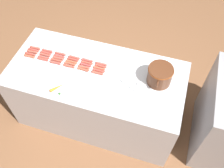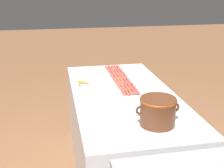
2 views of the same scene
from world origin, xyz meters
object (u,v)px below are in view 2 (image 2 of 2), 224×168
object	(u,v)px
hot_dog_9	(125,81)
hot_dog_17	(130,92)
hot_dog_2	(125,75)
hot_dog_5	(137,91)
hot_dog_16	(126,86)
hot_dog_1	(121,71)
serving_spoon	(134,112)
hot_dog_27	(115,81)
hot_dog_25	(110,72)
hot_dog_14	(119,76)
hot_dog_18	(110,68)
hot_dog_20	(116,76)
hot_dog_8	(122,76)
hot_dog_7	(118,71)
hot_dog_11	(134,92)
hot_dog_10	(130,86)
hot_dog_22	(122,86)
hot_dog_15	(122,81)
hot_dog_28	(119,86)
hot_dog_6	(115,67)
hot_dog_3	(129,80)
hot_dog_13	(116,71)
hot_dog_29	(123,92)
bean_pot	(158,110)
hot_dog_23	(127,92)
hot_dog_19	(113,72)
hot_dog_26	(112,76)
carrot	(85,83)
hot_dog_4	(133,85)
hot_dog_0	(118,67)
hot_dog_21	(119,81)
hot_dog_24	(107,68)

from	to	relation	value
hot_dog_9	hot_dog_17	distance (m)	0.32
hot_dog_2	hot_dog_9	size ratio (longest dim) A/B	1.00
hot_dog_5	hot_dog_16	bearing A→B (deg)	-67.94
hot_dog_1	serving_spoon	world-z (taller)	hot_dog_1
hot_dog_1	hot_dog_27	bearing A→B (deg)	67.24
hot_dog_25	hot_dog_14	bearing A→B (deg)	112.80
hot_dog_18	hot_dog_20	xyz separation A→B (m)	(-0.00, 0.32, 0.00)
hot_dog_2	hot_dog_8	size ratio (longest dim) A/B	1.00
hot_dog_7	hot_dog_11	size ratio (longest dim) A/B	1.00
hot_dog_7	hot_dog_10	size ratio (longest dim) A/B	1.00
hot_dog_7	hot_dog_22	distance (m)	0.50
hot_dog_9	hot_dog_15	world-z (taller)	same
hot_dog_28	hot_dog_6	bearing A→B (deg)	-98.62
hot_dog_6	hot_dog_11	size ratio (longest dim) A/B	1.00
hot_dog_25	serving_spoon	size ratio (longest dim) A/B	0.53
hot_dog_3	hot_dog_22	distance (m)	0.19
hot_dog_9	hot_dog_13	distance (m)	0.33
hot_dog_2	hot_dog_25	size ratio (longest dim) A/B	1.00
hot_dog_11	hot_dog_29	xyz separation A→B (m)	(0.10, -0.00, 0.00)
hot_dog_3	hot_dog_29	world-z (taller)	same
serving_spoon	hot_dog_9	bearing A→B (deg)	-98.83
hot_dog_8	hot_dog_11	distance (m)	0.49
hot_dog_17	hot_dog_27	bearing A→B (deg)	-77.79
bean_pot	hot_dog_20	bearing A→B (deg)	-86.79
hot_dog_1	hot_dog_23	size ratio (longest dim) A/B	1.00
hot_dog_28	hot_dog_11	bearing A→B (deg)	121.27
hot_dog_20	hot_dog_5	bearing A→B (deg)	101.38
hot_dog_18	hot_dog_19	bearing A→B (deg)	90.38
hot_dog_26	carrot	xyz separation A→B (m)	(0.31, 0.17, 0.00)
hot_dog_2	hot_dog_9	world-z (taller)	same
hot_dog_1	hot_dog_4	xyz separation A→B (m)	(-0.00, 0.49, 0.00)
hot_dog_27	hot_dog_28	distance (m)	0.17
hot_dog_4	hot_dog_6	world-z (taller)	same
hot_dog_8	hot_dog_19	size ratio (longest dim) A/B	1.00
hot_dog_22	bean_pot	xyz separation A→B (m)	(-0.07, 0.81, 0.10)
hot_dog_10	hot_dog_8	bearing A→B (deg)	-89.48
hot_dog_25	hot_dog_0	bearing A→B (deg)	-129.00
hot_dog_17	hot_dog_29	bearing A→B (deg)	2.79
hot_dog_2	hot_dog_17	bearing A→B (deg)	81.91
hot_dog_3	hot_dog_21	xyz separation A→B (m)	(0.10, -0.01, 0.00)
hot_dog_6	hot_dog_21	distance (m)	0.49
hot_dog_0	hot_dog_15	xyz separation A→B (m)	(0.07, 0.49, 0.00)
hot_dog_11	hot_dog_7	bearing A→B (deg)	-89.95
serving_spoon	hot_dog_24	bearing A→B (deg)	-90.59
hot_dog_3	hot_dog_8	xyz separation A→B (m)	(0.03, -0.17, 0.00)
hot_dog_20	hot_dog_25	world-z (taller)	same
hot_dog_11	hot_dog_16	xyz separation A→B (m)	(0.03, -0.17, 0.00)
hot_dog_17	hot_dog_27	size ratio (longest dim) A/B	1.00
hot_dog_14	hot_dog_23	bearing A→B (deg)	86.08
hot_dog_26	serving_spoon	bearing A→B (deg)	89.20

